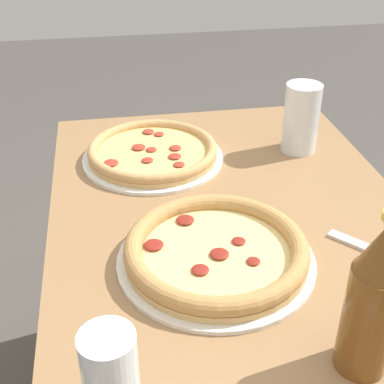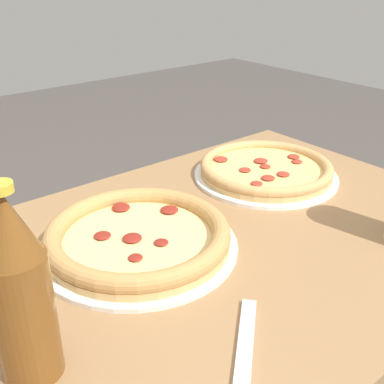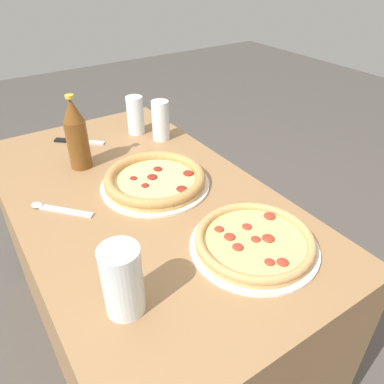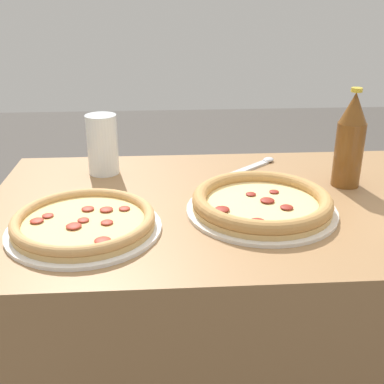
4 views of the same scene
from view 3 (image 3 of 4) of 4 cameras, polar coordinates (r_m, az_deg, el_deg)
name	(u,v)px [view 3 (image 3 of 4)]	position (r m, az deg, el deg)	size (l,w,h in m)	color
ground_plane	(153,339)	(1.64, -6.01, -21.43)	(8.00, 8.00, 0.00)	#4C4742
table	(147,277)	(1.36, -6.90, -12.80)	(1.24, 0.70, 0.71)	#997047
pizza_pepperoni	(254,242)	(0.93, 9.49, -7.46)	(0.32, 0.32, 0.04)	white
pizza_veggie	(155,180)	(1.15, -5.64, 1.87)	(0.33, 0.33, 0.05)	silver
glass_cola	(161,122)	(1.42, -4.80, 10.53)	(0.06, 0.06, 0.15)	white
glass_mango_juice	(123,283)	(0.76, -10.51, -13.50)	(0.08, 0.08, 0.16)	white
glass_red_wine	(135,117)	(1.49, -8.61, 11.21)	(0.06, 0.06, 0.15)	white
beer_bottle	(76,134)	(1.26, -17.21, 8.38)	(0.07, 0.07, 0.25)	brown
knife	(77,141)	(1.48, -17.12, 7.38)	(0.15, 0.16, 0.01)	black
spoon	(54,209)	(1.12, -20.22, -2.40)	(0.16, 0.14, 0.01)	silver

